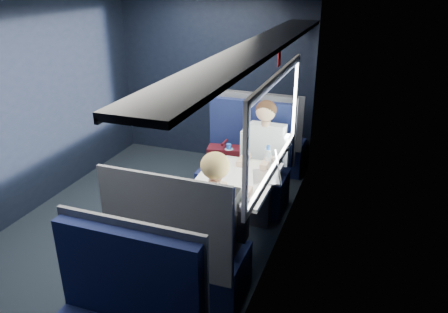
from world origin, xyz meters
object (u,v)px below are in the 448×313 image
(seat_bay_near, at_px, (244,170))
(laptop, at_px, (272,172))
(seat_row_front, at_px, (266,144))
(man, at_px, (263,155))
(woman, at_px, (218,218))
(bottle_small, at_px, (268,157))
(table, at_px, (237,186))
(cup, at_px, (276,161))
(seat_bay_far, at_px, (182,255))

(seat_bay_near, relative_size, laptop, 3.30)
(seat_row_front, height_order, man, man)
(seat_bay_near, relative_size, woman, 0.95)
(woman, relative_size, bottle_small, 5.86)
(table, height_order, seat_bay_near, seat_bay_near)
(table, bearing_deg, cup, 56.26)
(bottle_small, bearing_deg, laptop, -67.69)
(cup, bearing_deg, bottle_small, -149.72)
(seat_bay_far, height_order, woman, woman)
(seat_bay_far, distance_m, woman, 0.43)
(bottle_small, bearing_deg, seat_bay_near, 128.49)
(seat_bay_far, xyz_separation_m, seat_row_front, (0.00, 2.67, -0.00))
(seat_row_front, bearing_deg, bottle_small, -75.01)
(man, height_order, laptop, man)
(seat_row_front, height_order, laptop, seat_row_front)
(laptop, height_order, bottle_small, laptop)
(woman, bearing_deg, seat_row_front, 95.70)
(seat_bay_far, relative_size, laptop, 3.30)
(table, relative_size, cup, 10.41)
(seat_bay_near, height_order, bottle_small, seat_bay_near)
(seat_bay_near, height_order, woman, woman)
(seat_bay_near, bearing_deg, woman, -80.49)
(seat_bay_near, height_order, man, man)
(seat_bay_near, bearing_deg, bottle_small, -51.51)
(man, bearing_deg, bottle_small, -68.15)
(table, relative_size, seat_bay_far, 0.79)
(seat_bay_near, relative_size, seat_bay_far, 1.00)
(seat_bay_far, xyz_separation_m, bottle_small, (0.38, 1.24, 0.43))
(man, relative_size, cup, 13.76)
(seat_row_front, bearing_deg, laptop, -73.85)
(seat_row_front, distance_m, cup, 1.50)
(man, distance_m, bottle_small, 0.37)
(seat_bay_far, distance_m, laptop, 1.17)
(seat_bay_near, xyz_separation_m, seat_row_front, (0.01, 0.93, -0.02))
(woman, distance_m, bottle_small, 1.09)
(seat_bay_near, xyz_separation_m, bottle_small, (0.40, -0.50, 0.41))
(seat_bay_near, height_order, seat_bay_far, same)
(man, bearing_deg, seat_bay_far, -99.03)
(seat_bay_near, distance_m, seat_bay_far, 1.74)
(seat_row_front, height_order, cup, seat_row_front)
(seat_bay_near, relative_size, man, 0.95)
(seat_bay_far, xyz_separation_m, woman, (0.25, 0.17, 0.31))
(seat_row_front, bearing_deg, table, -84.20)
(seat_row_front, xyz_separation_m, bottle_small, (0.38, -1.43, 0.43))
(seat_bay_near, bearing_deg, seat_row_front, 89.14)
(table, bearing_deg, seat_bay_far, -101.78)
(cup, bearing_deg, laptop, -84.83)
(table, relative_size, laptop, 2.62)
(man, distance_m, laptop, 0.64)
(bottle_small, bearing_deg, seat_bay_far, -107.06)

